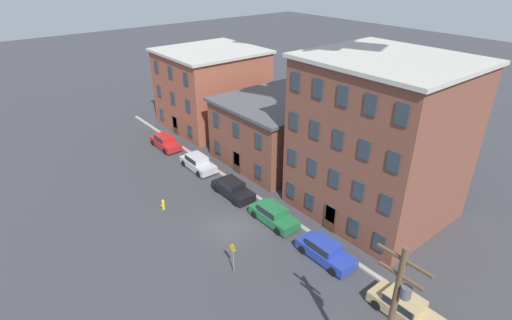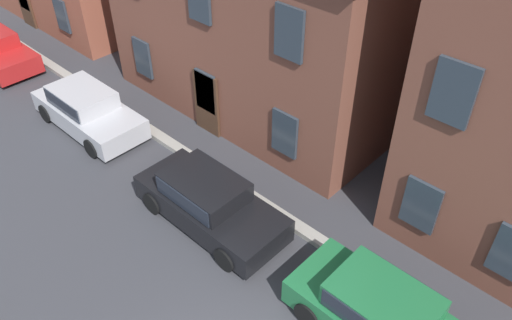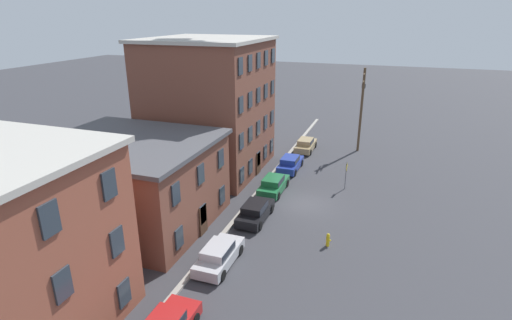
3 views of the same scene
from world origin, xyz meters
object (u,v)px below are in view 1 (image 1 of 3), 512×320
car_blue (325,250)px  fire_hydrant (163,204)px  car_silver (198,162)px  car_black (233,188)px  car_red (165,141)px  car_tan (405,307)px  caution_sign (233,253)px  car_green (273,214)px

car_blue → fire_hydrant: car_blue is taller
car_silver → car_black: 6.31m
car_red → car_tan: 30.52m
car_silver → car_blue: size_ratio=1.00×
car_red → car_black: same height
car_silver → caution_sign: bearing=-22.6°
car_blue → caution_sign: bearing=-116.2°
car_black → caution_sign: size_ratio=1.68×
car_silver → car_tan: 23.82m
car_blue → car_tan: size_ratio=1.00×
caution_sign → car_black: bearing=144.4°
car_green → caution_sign: (2.73, -5.97, 0.99)m
car_black → car_green: 5.38m
car_tan → car_green: bearing=179.1°
car_red → fire_hydrant: (11.14, -6.00, -0.27)m
car_silver → fire_hydrant: bearing=-54.2°
car_green → car_blue: 5.64m
car_green → car_blue: bearing=-0.6°
car_blue → car_tan: same height
car_silver → fire_hydrant: size_ratio=4.58×
car_black → car_green: bearing=1.8°
car_red → fire_hydrant: size_ratio=4.58×
car_black → car_green: size_ratio=1.00×
car_black → fire_hydrant: bearing=-107.5°
caution_sign → car_green: bearing=114.6°
car_blue → caution_sign: size_ratio=1.68×
car_tan → car_black: bearing=179.9°
fire_hydrant → car_blue: bearing=25.2°
car_red → car_tan: same height
car_blue → caution_sign: caution_sign is taller
car_blue → car_tan: 6.49m
car_silver → car_blue: 17.33m
car_silver → car_blue: same height
car_red → caution_sign: size_ratio=1.68×
car_green → car_tan: 12.13m
car_tan → car_blue: bearing=178.8°
car_silver → car_green: (11.69, -0.04, 0.00)m
car_green → car_silver: bearing=179.8°
car_silver → car_black: same height
car_green → car_tan: same height
car_red → car_green: same height
car_silver → car_tan: bearing=-0.6°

